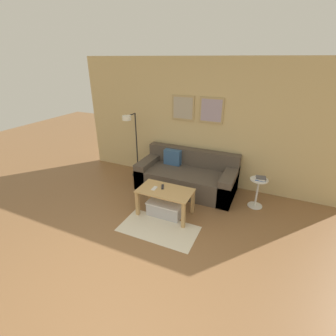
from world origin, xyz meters
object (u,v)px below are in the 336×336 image
Objects in this scene: coffee_table at (165,195)px; side_table at (257,190)px; floor_lamp at (132,140)px; cell_phone at (154,188)px; couch at (187,176)px; storage_bin at (166,208)px; remote_control at (163,187)px; book_stack at (261,178)px.

side_table reaches higher than coffee_table.
side_table is (2.65, -0.08, -0.57)m from floor_lamp.
cell_phone is (-1.61, -0.93, 0.15)m from side_table.
couch reaches higher than storage_bin.
couch reaches higher than coffee_table.
cell_phone is (-0.11, -0.10, -0.01)m from remote_control.
couch is 1.46m from book_stack.
floor_lamp is at bearing 141.54° from coffee_table.
coffee_table is 6.17× the size of remote_control.
remote_control reaches higher than cell_phone.
floor_lamp reaches higher than book_stack.
book_stack is (1.42, 0.90, 0.46)m from storage_bin.
book_stack is (2.67, -0.08, -0.32)m from floor_lamp.
couch is 1.09m from cell_phone.
floor_lamp reaches higher than couch.
storage_bin is at bearing -90.32° from couch.
remote_control is at bearing -150.92° from side_table.
side_table reaches higher than storage_bin.
floor_lamp is 9.73× the size of remote_control.
storage_bin is 3.19× the size of book_stack.
side_table is at bearing 6.04° from remote_control.
floor_lamp is 2.72m from side_table.
floor_lamp reaches higher than storage_bin.
side_table is (1.42, 0.91, -0.04)m from coffee_table.
cell_phone is at bearing -44.02° from floor_lamp.
book_stack is at bearing -17.75° from side_table.
storage_bin is at bearing -38.36° from floor_lamp.
cell_phone is at bearing -101.41° from couch.
storage_bin is 0.42× the size of floor_lamp.
couch is at bearing 175.06° from book_stack.
storage_bin is 4.39× the size of cell_phone.
floor_lamp is at bearing 141.64° from storage_bin.
floor_lamp reaches higher than cell_phone.
remote_control is (1.15, -0.91, -0.42)m from floor_lamp.
book_stack is at bearing -1.79° from floor_lamp.
coffee_table is 0.25m from storage_bin.
remote_control reaches higher than storage_bin.
side_table is (1.40, 0.91, 0.21)m from storage_bin.
floor_lamp is at bearing -178.22° from couch.
coffee_table is 6.61× the size of cell_phone.
coffee_table is at bearing -147.91° from book_stack.
floor_lamp is (-1.24, 0.98, 0.53)m from coffee_table.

